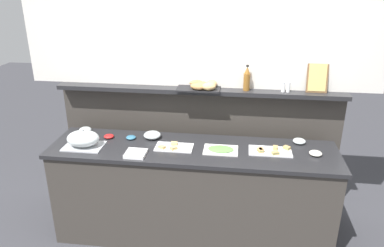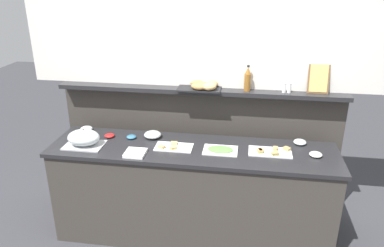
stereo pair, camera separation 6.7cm
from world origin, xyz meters
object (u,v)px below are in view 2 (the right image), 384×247
cold_cuts_platter (220,150)px  bread_basket (203,86)px  salt_shaker (284,88)px  sandwich_platter_rear (173,147)px  serving_cloche (84,138)px  glass_bowl_large (87,129)px  condiment_bowl_dark (110,136)px  condiment_bowl_red (131,137)px  vinegar_bottle_amber (248,80)px  pepper_shaker (289,88)px  glass_bowl_small (153,135)px  sandwich_platter_front (270,152)px  framed_picture (319,78)px  condiment_bowl_cream (316,154)px  glass_bowl_medium (300,142)px  napkin_stack (135,153)px

cold_cuts_platter → bread_basket: bread_basket is taller
cold_cuts_platter → salt_shaker: (0.53, 0.43, 0.45)m
sandwich_platter_rear → serving_cloche: (-0.78, -0.08, 0.06)m
glass_bowl_large → condiment_bowl_dark: glass_bowl_large is taller
condiment_bowl_red → sandwich_platter_rear: bearing=-17.9°
vinegar_bottle_amber → glass_bowl_large: bearing=-172.5°
glass_bowl_large → pepper_shaker: bearing=5.8°
glass_bowl_small → vinegar_bottle_amber: 1.01m
cold_cuts_platter → sandwich_platter_front: bearing=4.2°
cold_cuts_platter → framed_picture: size_ratio=1.08×
sandwich_platter_rear → glass_bowl_large: bearing=165.2°
condiment_bowl_cream → serving_cloche: bearing=-177.1°
cold_cuts_platter → condiment_bowl_dark: (-1.04, 0.13, 0.01)m
glass_bowl_medium → napkin_stack: size_ratio=0.66×
condiment_bowl_red → serving_cloche: bearing=-149.4°
glass_bowl_medium → pepper_shaker: (-0.12, 0.19, 0.44)m
napkin_stack → vinegar_bottle_amber: size_ratio=0.72×
napkin_stack → sandwich_platter_front: bearing=10.4°
condiment_bowl_red → bread_basket: size_ratio=0.22×
bread_basket → salt_shaker: bearing=1.3°
condiment_bowl_red → vinegar_bottle_amber: size_ratio=0.38×
cold_cuts_platter → pepper_shaker: (0.57, 0.43, 0.45)m
cold_cuts_platter → condiment_bowl_red: condiment_bowl_red is taller
napkin_stack → bread_basket: bread_basket is taller
glass_bowl_large → condiment_bowl_red: size_ratio=1.30×
sandwich_platter_rear → glass_bowl_small: bearing=141.7°
sandwich_platter_front → napkin_stack: 1.15m
glass_bowl_medium → salt_shaker: bearing=130.7°
serving_cloche → salt_shaker: (1.73, 0.51, 0.39)m
sandwich_platter_rear → cold_cuts_platter: (0.42, 0.00, 0.00)m
cold_cuts_platter → napkin_stack: bearing=-165.9°
glass_bowl_medium → pepper_shaker: size_ratio=1.29×
glass_bowl_small → serving_cloche: bearing=-154.9°
glass_bowl_large → glass_bowl_small: size_ratio=0.73×
condiment_bowl_cream → vinegar_bottle_amber: vinegar_bottle_amber is taller
cold_cuts_platter → vinegar_bottle_amber: 0.70m
sandwich_platter_front → condiment_bowl_red: (-1.26, 0.10, 0.01)m
pepper_shaker → glass_bowl_large: bearing=-174.2°
glass_bowl_medium → salt_shaker: size_ratio=1.29×
condiment_bowl_red → napkin_stack: (0.13, -0.31, -0.00)m
serving_cloche → condiment_bowl_dark: bearing=53.9°
sandwich_platter_front → bread_basket: size_ratio=0.91×
salt_shaker → pepper_shaker: same height
pepper_shaker → bread_basket: bearing=-178.8°
serving_cloche → vinegar_bottle_amber: vinegar_bottle_amber is taller
cold_cuts_platter → glass_bowl_small: bearing=164.5°
vinegar_bottle_amber → sandwich_platter_front: bearing=-60.5°
glass_bowl_small → condiment_bowl_dark: size_ratio=1.70×
sandwich_platter_rear → serving_cloche: serving_cloche is taller
sandwich_platter_front → pepper_shaker: (0.15, 0.40, 0.45)m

